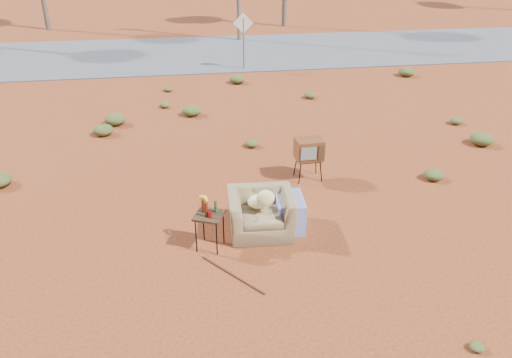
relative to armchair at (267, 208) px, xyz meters
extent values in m
plane|color=brown|center=(-0.37, -0.31, -0.49)|extent=(140.00, 140.00, 0.00)
cube|color=#565659|center=(-0.37, 14.69, -0.47)|extent=(140.00, 7.00, 0.04)
imported|color=olive|center=(-0.11, -0.01, 0.04)|extent=(1.25, 0.85, 1.06)
ellipsoid|color=#EFDE92|center=(-0.16, 0.05, 0.12)|extent=(0.38, 0.38, 0.23)
ellipsoid|color=#EFDE92|center=(-0.06, -0.22, 0.32)|extent=(0.34, 0.17, 0.34)
cube|color=navy|center=(0.46, 0.07, -0.18)|extent=(0.55, 0.82, 0.62)
cube|color=black|center=(1.31, 1.99, -0.01)|extent=(0.55, 0.43, 0.03)
cylinder|color=black|center=(1.07, 1.79, -0.25)|extent=(0.03, 0.03, 0.49)
cylinder|color=black|center=(1.56, 1.81, -0.25)|extent=(0.03, 0.03, 0.49)
cylinder|color=black|center=(1.06, 2.17, -0.25)|extent=(0.03, 0.03, 0.49)
cylinder|color=black|center=(1.55, 2.19, -0.25)|extent=(0.03, 0.03, 0.49)
cube|color=brown|center=(1.31, 1.99, 0.24)|extent=(0.62, 0.49, 0.47)
cube|color=slate|center=(1.24, 1.74, 0.24)|extent=(0.36, 0.04, 0.29)
cube|color=#472D19|center=(1.53, 1.75, 0.24)|extent=(0.14, 0.03, 0.33)
cube|color=#3A2515|center=(-1.09, -0.40, 0.18)|extent=(0.63, 0.63, 0.04)
cylinder|color=black|center=(-1.35, -0.50, -0.16)|extent=(0.02, 0.02, 0.67)
cylinder|color=black|center=(-0.99, -0.65, -0.16)|extent=(0.02, 0.02, 0.67)
cylinder|color=black|center=(-1.19, -0.15, -0.16)|extent=(0.02, 0.02, 0.67)
cylinder|color=black|center=(-0.84, -0.30, -0.16)|extent=(0.02, 0.02, 0.67)
cylinder|color=#451B0B|center=(-1.18, -0.31, 0.32)|extent=(0.07, 0.07, 0.25)
cylinder|color=#451B0B|center=(-1.14, -0.46, 0.33)|extent=(0.06, 0.06, 0.27)
cylinder|color=#234F21|center=(-0.97, -0.35, 0.31)|extent=(0.06, 0.06, 0.23)
cylinder|color=red|center=(-1.08, -0.51, 0.26)|extent=(0.06, 0.06, 0.12)
cylinder|color=silver|center=(-1.17, -0.21, 0.26)|extent=(0.08, 0.08, 0.13)
ellipsoid|color=yellow|center=(-1.17, -0.21, 0.42)|extent=(0.15, 0.15, 0.12)
cylinder|color=#512815|center=(-0.80, -1.28, -0.48)|extent=(0.93, 1.15, 0.04)
cylinder|color=brown|center=(1.13, 11.69, 0.51)|extent=(0.06, 0.06, 2.00)
cube|color=silver|center=(1.13, 11.69, 1.31)|extent=(0.78, 0.04, 0.78)
ellipsoid|color=#4E5625|center=(4.13, 1.49, -0.37)|extent=(0.44, 0.44, 0.24)
ellipsoid|color=#4E5625|center=(-3.37, 6.19, -0.33)|extent=(0.60, 0.60, 0.33)
ellipsoid|color=#4E5625|center=(6.43, 4.69, -0.40)|extent=(0.36, 0.36, 0.20)
ellipsoid|color=#4E5625|center=(2.83, 7.69, -0.38)|extent=(0.40, 0.40, 0.22)
ellipsoid|color=#4E5625|center=(-1.87, 9.19, -0.41)|extent=(0.30, 0.30, 0.17)
camera|label=1|loc=(-1.43, -7.91, 4.74)|focal=35.00mm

